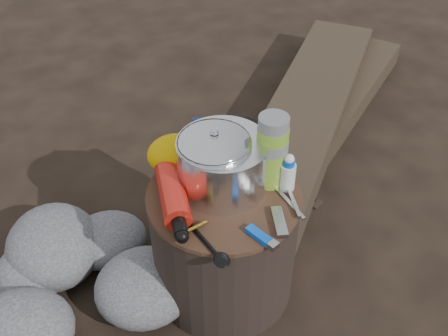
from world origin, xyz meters
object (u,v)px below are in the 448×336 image
object	(u,v)px
camping_pot	(215,161)
fuel_bottle	(172,191)
log_main	(300,130)
travel_mug	(245,140)
stump	(224,242)
thermos	(272,151)

from	to	relation	value
camping_pot	fuel_bottle	size ratio (longest dim) A/B	0.63
log_main	travel_mug	size ratio (longest dim) A/B	16.02
fuel_bottle	travel_mug	bearing A→B (deg)	32.29
log_main	travel_mug	world-z (taller)	travel_mug
log_main	camping_pot	bearing A→B (deg)	-95.20
stump	camping_pot	size ratio (longest dim) A/B	2.24
stump	fuel_bottle	xyz separation A→B (m)	(-0.14, 0.02, 0.23)
camping_pot	stump	bearing A→B (deg)	-66.55
stump	camping_pot	bearing A→B (deg)	113.45
fuel_bottle	thermos	xyz separation A→B (m)	(0.27, -0.01, 0.07)
travel_mug	fuel_bottle	bearing A→B (deg)	-153.94
fuel_bottle	camping_pot	bearing A→B (deg)	12.94
fuel_bottle	travel_mug	world-z (taller)	travel_mug
camping_pot	thermos	size ratio (longest dim) A/B	0.89
fuel_bottle	thermos	bearing A→B (deg)	4.72
fuel_bottle	log_main	bearing A→B (deg)	46.53
log_main	thermos	distance (m)	0.80
camping_pot	travel_mug	bearing A→B (deg)	40.47
stump	thermos	bearing A→B (deg)	5.02
travel_mug	camping_pot	bearing A→B (deg)	-139.53
fuel_bottle	travel_mug	distance (m)	0.28
stump	thermos	size ratio (longest dim) A/B	1.99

